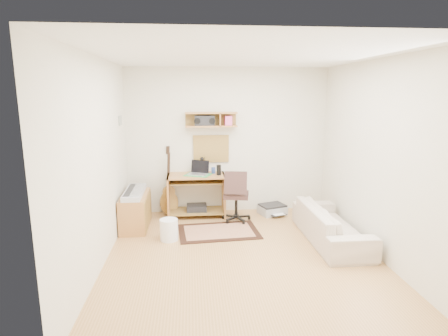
{
  "coord_description": "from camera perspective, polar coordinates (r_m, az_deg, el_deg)",
  "views": [
    {
      "loc": [
        -0.66,
        -4.6,
        2.16
      ],
      "look_at": [
        -0.15,
        1.05,
        1.0
      ],
      "focal_mm": 29.63,
      "sensor_mm": 36.0,
      "label": 1
    }
  ],
  "objects": [
    {
      "name": "floor",
      "position": [
        5.12,
        2.81,
        -13.44
      ],
      "size": [
        3.6,
        4.0,
        0.01
      ],
      "primitive_type": "cube",
      "color": "tan",
      "rests_on": "ground"
    },
    {
      "name": "printer",
      "position": [
        6.78,
        7.46,
        -6.36
      ],
      "size": [
        0.54,
        0.47,
        0.17
      ],
      "primitive_type": "cube",
      "rotation": [
        0.0,
        0.0,
        0.32
      ],
      "color": "#A5A8AA",
      "rests_on": "floor"
    },
    {
      "name": "ceiling",
      "position": [
        4.67,
        3.14,
        17.03
      ],
      "size": [
        3.6,
        4.0,
        0.01
      ],
      "primitive_type": "cube",
      "color": "white",
      "rests_on": "ground"
    },
    {
      "name": "cork_board",
      "position": [
        6.66,
        -2.01,
        3.0
      ],
      "size": [
        0.64,
        0.03,
        0.49
      ],
      "primitive_type": "cube",
      "color": "tan",
      "rests_on": "back_wall"
    },
    {
      "name": "speaker",
      "position": [
        6.43,
        -0.8,
        -0.3
      ],
      "size": [
        0.08,
        0.08,
        0.18
      ],
      "primitive_type": "cylinder",
      "color": "black",
      "rests_on": "desk"
    },
    {
      "name": "right_wall",
      "position": [
        5.29,
        22.72,
        1.31
      ],
      "size": [
        0.01,
        4.0,
        2.6
      ],
      "primitive_type": "cube",
      "color": "beige",
      "rests_on": "ground"
    },
    {
      "name": "wall_photo",
      "position": [
        6.22,
        -15.73,
        7.07
      ],
      "size": [
        0.02,
        0.2,
        0.15
      ],
      "primitive_type": "cube",
      "color": "#4C8CBF",
      "rests_on": "left_wall"
    },
    {
      "name": "laptop",
      "position": [
        6.43,
        -4.05,
        -0.0
      ],
      "size": [
        0.42,
        0.42,
        0.25
      ],
      "primitive_type": null,
      "rotation": [
        0.0,
        0.0,
        -0.4
      ],
      "color": "silver",
      "rests_on": "desk"
    },
    {
      "name": "desk",
      "position": [
        6.57,
        -4.27,
        -4.24
      ],
      "size": [
        1.0,
        0.55,
        0.75
      ],
      "primitive_type": null,
      "color": "#B1773E",
      "rests_on": "floor"
    },
    {
      "name": "desk_lamp",
      "position": [
        6.59,
        -2.99,
        0.49
      ],
      "size": [
        0.1,
        0.1,
        0.29
      ],
      "primitive_type": null,
      "color": "black",
      "rests_on": "desk"
    },
    {
      "name": "task_chair",
      "position": [
        6.28,
        1.9,
        -4.18
      ],
      "size": [
        0.54,
        0.54,
        0.91
      ],
      "primitive_type": null,
      "rotation": [
        0.0,
        0.0,
        -0.19
      ],
      "color": "#362320",
      "rests_on": "floor"
    },
    {
      "name": "waste_basket",
      "position": [
        5.62,
        -8.48,
        -9.4
      ],
      "size": [
        0.34,
        0.34,
        0.32
      ],
      "primitive_type": "cylinder",
      "rotation": [
        0.0,
        0.0,
        0.31
      ],
      "color": "white",
      "rests_on": "floor"
    },
    {
      "name": "pencil_cup",
      "position": [
        6.58,
        -1.65,
        -0.36
      ],
      "size": [
        0.07,
        0.07,
        0.11
      ],
      "primitive_type": "cylinder",
      "color": "#2E478B",
      "rests_on": "desk"
    },
    {
      "name": "cabinet",
      "position": [
        6.2,
        -13.52,
        -6.46
      ],
      "size": [
        0.4,
        0.9,
        0.55
      ],
      "primitive_type": "cube",
      "color": "#B1773E",
      "rests_on": "floor"
    },
    {
      "name": "wall_shelf",
      "position": [
        6.5,
        -1.99,
        7.49
      ],
      "size": [
        0.9,
        0.25,
        0.26
      ],
      "primitive_type": "cube",
      "color": "#B1773E",
      "rests_on": "back_wall"
    },
    {
      "name": "boombox",
      "position": [
        6.49,
        -3.03,
        7.3
      ],
      "size": [
        0.34,
        0.16,
        0.18
      ],
      "primitive_type": "cube",
      "color": "black",
      "rests_on": "wall_shelf"
    },
    {
      "name": "rug",
      "position": [
        5.92,
        -0.84,
        -9.75
      ],
      "size": [
        1.3,
        0.92,
        0.02
      ],
      "primitive_type": "cube",
      "rotation": [
        0.0,
        0.0,
        0.08
      ],
      "color": "tan",
      "rests_on": "floor"
    },
    {
      "name": "guitar",
      "position": [
        6.65,
        -8.59,
        -1.98
      ],
      "size": [
        0.38,
        0.3,
        1.24
      ],
      "primitive_type": null,
      "rotation": [
        0.0,
        0.0,
        0.33
      ],
      "color": "#B68438",
      "rests_on": "floor"
    },
    {
      "name": "left_wall",
      "position": [
        4.81,
        -18.82,
        0.66
      ],
      "size": [
        0.01,
        4.0,
        2.6
      ],
      "primitive_type": "cube",
      "color": "beige",
      "rests_on": "ground"
    },
    {
      "name": "back_wall",
      "position": [
        6.69,
        0.54,
        4.17
      ],
      "size": [
        3.6,
        0.01,
        2.6
      ],
      "primitive_type": "cube",
      "color": "beige",
      "rests_on": "ground"
    },
    {
      "name": "music_keyboard",
      "position": [
        6.12,
        -13.66,
        -3.65
      ],
      "size": [
        0.28,
        0.9,
        0.08
      ],
      "primitive_type": "cube",
      "color": "#B2B5BA",
      "rests_on": "cabinet"
    },
    {
      "name": "sofa",
      "position": [
        5.71,
        16.23,
        -7.5
      ],
      "size": [
        0.51,
        1.74,
        0.68
      ],
      "primitive_type": "imported",
      "rotation": [
        0.0,
        0.0,
        1.57
      ],
      "color": "#BCAA95",
      "rests_on": "floor"
    }
  ]
}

